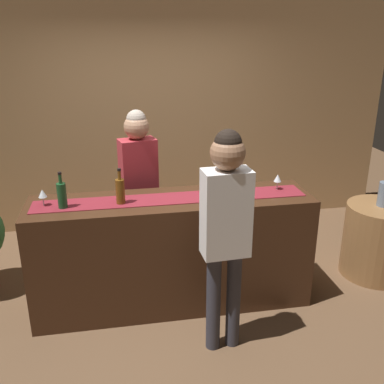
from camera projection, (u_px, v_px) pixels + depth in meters
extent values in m
plane|color=brown|center=(174.00, 301.00, 4.07)|extent=(10.00, 10.00, 0.00)
cube|color=tan|center=(150.00, 110.00, 5.32)|extent=(6.00, 0.12, 2.90)
cube|color=#3D2314|center=(173.00, 252.00, 3.89)|extent=(2.42, 0.60, 1.01)
cube|color=maroon|center=(172.00, 198.00, 3.72)|extent=(2.30, 0.28, 0.01)
cylinder|color=brown|center=(120.00, 192.00, 3.58)|extent=(0.07, 0.07, 0.21)
cylinder|color=brown|center=(119.00, 175.00, 3.53)|extent=(0.03, 0.03, 0.08)
cylinder|color=black|center=(119.00, 170.00, 3.51)|extent=(0.03, 0.03, 0.02)
cylinder|color=#194723|center=(62.00, 196.00, 3.49)|extent=(0.07, 0.07, 0.21)
cylinder|color=#194723|center=(60.00, 179.00, 3.44)|extent=(0.03, 0.03, 0.08)
cylinder|color=black|center=(60.00, 173.00, 3.42)|extent=(0.03, 0.03, 0.02)
cylinder|color=#B2C6C1|center=(233.00, 181.00, 3.84)|extent=(0.07, 0.07, 0.21)
cylinder|color=#B2C6C1|center=(233.00, 165.00, 3.79)|extent=(0.03, 0.03, 0.08)
cylinder|color=black|center=(233.00, 160.00, 3.77)|extent=(0.03, 0.03, 0.02)
cylinder|color=silver|center=(277.00, 190.00, 3.93)|extent=(0.06, 0.06, 0.00)
cylinder|color=silver|center=(277.00, 185.00, 3.91)|extent=(0.01, 0.01, 0.08)
cone|color=silver|center=(278.00, 178.00, 3.89)|extent=(0.07, 0.07, 0.06)
cylinder|color=silver|center=(44.00, 206.00, 3.56)|extent=(0.06, 0.06, 0.00)
cylinder|color=silver|center=(43.00, 201.00, 3.55)|extent=(0.01, 0.01, 0.08)
cone|color=silver|center=(42.00, 193.00, 3.53)|extent=(0.07, 0.07, 0.06)
cylinder|color=#26262B|center=(149.00, 236.00, 4.46)|extent=(0.11, 0.11, 0.78)
cylinder|color=#26262B|center=(134.00, 239.00, 4.40)|extent=(0.11, 0.11, 0.78)
cube|color=#B7333D|center=(138.00, 171.00, 4.19)|extent=(0.38, 0.27, 0.62)
sphere|color=tan|center=(136.00, 127.00, 4.04)|extent=(0.24, 0.24, 0.24)
sphere|color=#AD9E8E|center=(136.00, 120.00, 4.02)|extent=(0.18, 0.18, 0.18)
cylinder|color=#33333D|center=(213.00, 302.00, 3.35)|extent=(0.11, 0.11, 0.81)
cylinder|color=#33333D|center=(233.00, 299.00, 3.39)|extent=(0.11, 0.11, 0.81)
cube|color=white|center=(226.00, 213.00, 3.12)|extent=(0.35, 0.22, 0.64)
sphere|color=#9E7051|center=(228.00, 153.00, 2.96)|extent=(0.24, 0.24, 0.24)
sphere|color=black|center=(228.00, 143.00, 2.94)|extent=(0.19, 0.19, 0.19)
cylinder|color=olive|center=(378.00, 240.00, 4.42)|extent=(0.68, 0.68, 0.74)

